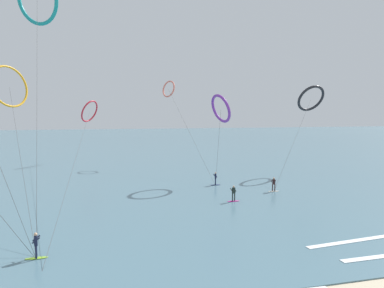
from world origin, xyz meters
TOP-DOWN VIEW (x-y plane):
  - sea_water at (0.00, 106.81)m, footprint 400.00×200.00m
  - surfer_navy at (6.07, 33.60)m, footprint 1.40×0.63m
  - surfer_magenta at (5.34, 25.07)m, footprint 1.40×0.63m
  - surfer_ivory at (11.67, 28.37)m, footprint 1.40×0.65m
  - surfer_lime at (-12.15, 14.34)m, footprint 1.40×0.62m
  - kite_coral at (3.89, 55.37)m, footprint 3.45×23.45m
  - kite_amber at (-18.85, 37.71)m, footprint 8.79×25.85m
  - kite_crimson at (-10.57, 61.28)m, footprint 4.23×51.92m
  - kite_violet at (7.58, 36.11)m, footprint 2.88×4.73m
  - kite_charcoal at (24.20, 40.66)m, footprint 15.02×13.97m

SIDE VIEW (x-z plane):
  - sea_water at x=0.00m, z-range 0.00..0.08m
  - surfer_navy at x=6.07m, z-range -0.03..1.67m
  - surfer_magenta at x=5.34m, z-range -0.03..1.67m
  - surfer_ivory at x=11.67m, z-range -0.03..1.67m
  - surfer_lime at x=-12.15m, z-range -0.03..1.67m
  - kite_crimson at x=-10.57m, z-range 3.80..15.72m
  - kite_violet at x=7.58m, z-range 4.02..16.03m
  - kite_charcoal at x=24.20m, z-range 4.83..18.67m
  - kite_amber at x=-18.85m, z-range 5.00..20.23m
  - kite_coral at x=3.89m, z-range 6.12..21.61m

